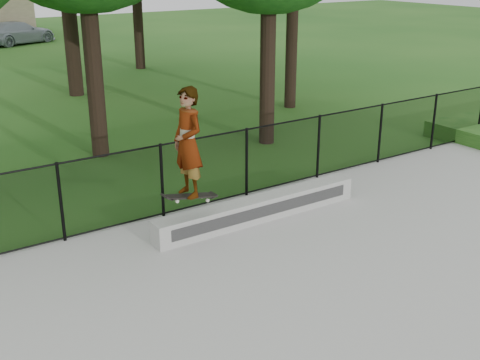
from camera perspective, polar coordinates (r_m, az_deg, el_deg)
The scene contains 4 objects.
grind_ledge at distance 11.74m, azimuth 1.81°, elevation -2.73°, with size 4.51×0.40×0.45m, color #B3B3AE.
car_c at distance 39.23m, azimuth -20.31°, elevation 12.97°, with size 1.87×4.22×1.33m, color #99A5AD.
skater_airborne at distance 10.16m, azimuth -4.95°, elevation 3.42°, with size 0.83×0.71×2.06m.
chainlink_fence at distance 12.76m, azimuth 0.63°, elevation 1.71°, with size 16.06×0.06×1.50m.
Camera 1 is at (-6.84, -4.06, 4.89)m, focal length 45.00 mm.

